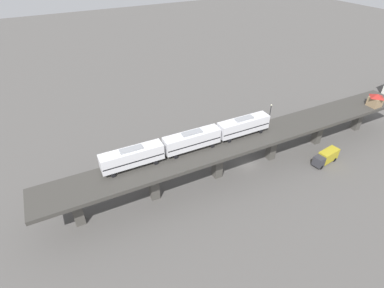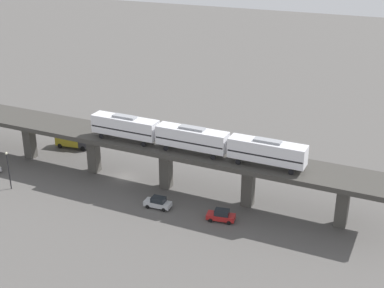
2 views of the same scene
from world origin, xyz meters
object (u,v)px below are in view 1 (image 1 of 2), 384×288
object	(u,v)px
street_car_red	(153,173)
street_car_white	(300,123)
subway_train	(192,140)
street_car_silver	(194,158)
street_lamp	(270,113)
signal_hut	(376,100)
delivery_truck	(326,157)

from	to	relation	value
street_car_red	street_car_white	world-z (taller)	same
subway_train	street_car_silver	xyz separation A→B (m)	(-5.60, 3.54, -9.78)
subway_train	street_car_silver	distance (m)	11.81
street_car_red	street_lamp	distance (m)	37.63
street_car_white	signal_hut	bearing A→B (deg)	49.91
subway_train	street_lamp	bearing A→B (deg)	108.76
subway_train	signal_hut	xyz separation A→B (m)	(4.70, 51.19, -0.74)
signal_hut	delivery_truck	world-z (taller)	signal_hut
signal_hut	street_car_silver	size ratio (longest dim) A/B	0.76
street_car_red	street_lamp	world-z (taller)	street_lamp
street_car_white	delivery_truck	world-z (taller)	delivery_truck
signal_hut	street_car_silver	distance (m)	49.59
signal_hut	street_car_silver	xyz separation A→B (m)	(-10.30, -47.66, -9.04)
signal_hut	street_car_red	bearing A→B (deg)	-99.63
street_car_red	street_car_white	xyz separation A→B (m)	(-1.04, 45.46, 0.00)
street_car_silver	delivery_truck	xyz separation A→B (m)	(15.01, 27.42, 0.82)
signal_hut	street_lamp	bearing A→B (deg)	-124.87
subway_train	signal_hut	world-z (taller)	subway_train
signal_hut	street_car_silver	world-z (taller)	signal_hut
street_car_silver	delivery_truck	world-z (taller)	delivery_truck
subway_train	street_car_white	xyz separation A→B (m)	(-6.26, 38.16, -9.78)
street_car_white	street_lamp	xyz separation A→B (m)	(-3.89, -8.28, 3.17)
subway_train	street_car_red	bearing A→B (deg)	-125.60
street_car_red	street_car_silver	bearing A→B (deg)	92.01
subway_train	street_car_silver	world-z (taller)	subway_train
street_car_red	street_car_white	distance (m)	45.47
delivery_truck	street_lamp	size ratio (longest dim) A/B	1.07
signal_hut	delivery_truck	bearing A→B (deg)	-76.91
street_car_red	street_car_silver	world-z (taller)	same
street_car_red	street_car_white	bearing A→B (deg)	91.32
street_lamp	street_car_white	bearing A→B (deg)	64.87
street_car_red	street_car_silver	size ratio (longest dim) A/B	1.03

